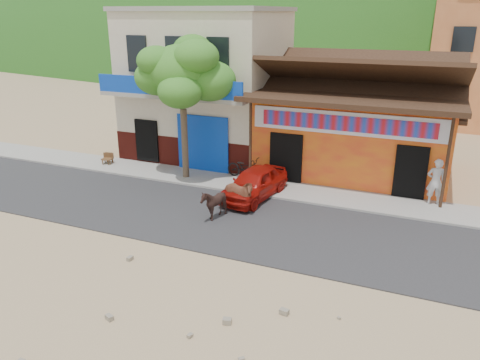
# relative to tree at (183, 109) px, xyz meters

# --- Properties ---
(ground) EXTENTS (120.00, 120.00, 0.00)m
(ground) POSITION_rel_tree_xyz_m (4.60, -5.80, -3.12)
(ground) COLOR #9E825B
(ground) RESTS_ON ground
(road) EXTENTS (60.00, 5.00, 0.04)m
(road) POSITION_rel_tree_xyz_m (4.60, -3.30, -3.10)
(road) COLOR #28282B
(road) RESTS_ON ground
(sidewalk) EXTENTS (60.00, 2.00, 0.12)m
(sidewalk) POSITION_rel_tree_xyz_m (4.60, 0.20, -3.06)
(sidewalk) COLOR gray
(sidewalk) RESTS_ON ground
(dance_club) EXTENTS (8.00, 6.00, 3.60)m
(dance_club) POSITION_rel_tree_xyz_m (6.60, 4.20, -1.32)
(dance_club) COLOR orange
(dance_club) RESTS_ON ground
(cafe_building) EXTENTS (7.00, 6.00, 7.00)m
(cafe_building) POSITION_rel_tree_xyz_m (-0.90, 4.20, 0.38)
(cafe_building) COLOR beige
(cafe_building) RESTS_ON ground
(tree) EXTENTS (3.00, 3.00, 6.00)m
(tree) POSITION_rel_tree_xyz_m (0.00, 0.00, 0.00)
(tree) COLOR #2D721E
(tree) RESTS_ON sidewalk
(cow_tan) EXTENTS (1.59, 0.93, 1.26)m
(cow_tan) POSITION_rel_tree_xyz_m (3.47, -2.43, -2.45)
(cow_tan) COLOR #95583B
(cow_tan) RESTS_ON road
(cow_dark) EXTENTS (1.39, 1.35, 1.15)m
(cow_dark) POSITION_rel_tree_xyz_m (2.99, -3.41, -2.50)
(cow_dark) COLOR black
(cow_dark) RESTS_ON road
(red_car) EXTENTS (1.98, 3.76, 1.22)m
(red_car) POSITION_rel_tree_xyz_m (3.60, -1.00, -2.47)
(red_car) COLOR #A0120B
(red_car) RESTS_ON road
(scooter) EXTENTS (1.90, 0.92, 0.96)m
(scooter) POSITION_rel_tree_xyz_m (2.51, 0.80, -2.52)
(scooter) COLOR black
(scooter) RESTS_ON sidewalk
(pedestrian) EXTENTS (0.71, 0.54, 1.77)m
(pedestrian) POSITION_rel_tree_xyz_m (10.12, 0.84, -2.11)
(pedestrian) COLOR silver
(pedestrian) RESTS_ON sidewalk
(cafe_chair_left) EXTENTS (0.56, 0.56, 0.93)m
(cafe_chair_left) POSITION_rel_tree_xyz_m (-4.40, 0.23, -2.54)
(cafe_chair_left) COLOR #52391B
(cafe_chair_left) RESTS_ON sidewalk
(cafe_chair_right) EXTENTS (0.45, 0.45, 0.93)m
(cafe_chair_right) POSITION_rel_tree_xyz_m (-4.40, 0.24, -2.54)
(cafe_chair_right) COLOR #4F361A
(cafe_chair_right) RESTS_ON sidewalk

